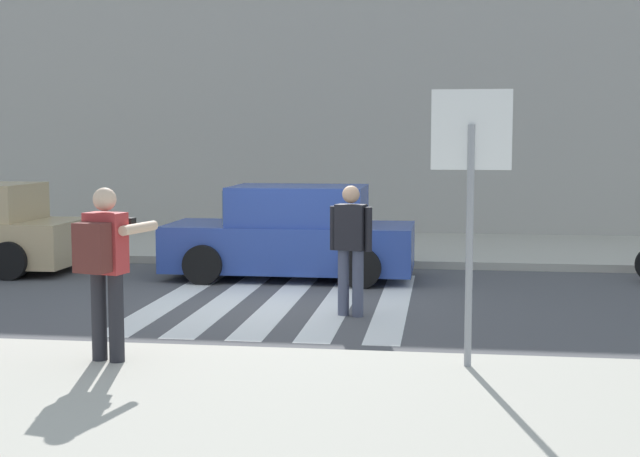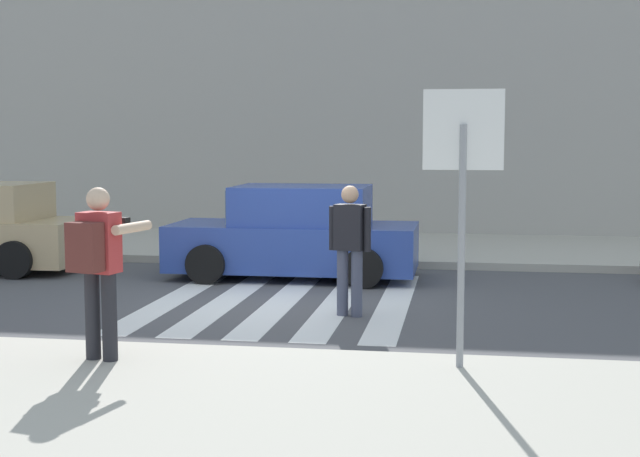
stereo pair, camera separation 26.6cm
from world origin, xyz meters
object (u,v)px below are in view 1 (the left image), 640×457
object	(u,v)px
pedestrian_crossing	(351,243)
parked_car_blue	(293,235)
stop_sign	(471,166)
photographer_with_backpack	(105,259)

from	to	relation	value
pedestrian_crossing	parked_car_blue	bearing A→B (deg)	113.03
pedestrian_crossing	parked_car_blue	distance (m)	3.32
stop_sign	pedestrian_crossing	bearing A→B (deg)	116.28
parked_car_blue	pedestrian_crossing	bearing A→B (deg)	-66.97
photographer_with_backpack	parked_car_blue	world-z (taller)	photographer_with_backpack
stop_sign	parked_car_blue	bearing A→B (deg)	114.65
stop_sign	photographer_with_backpack	bearing A→B (deg)	-174.71
parked_car_blue	photographer_with_backpack	bearing A→B (deg)	-97.18
photographer_with_backpack	parked_car_blue	size ratio (longest dim) A/B	0.42
photographer_with_backpack	parked_car_blue	distance (m)	6.37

